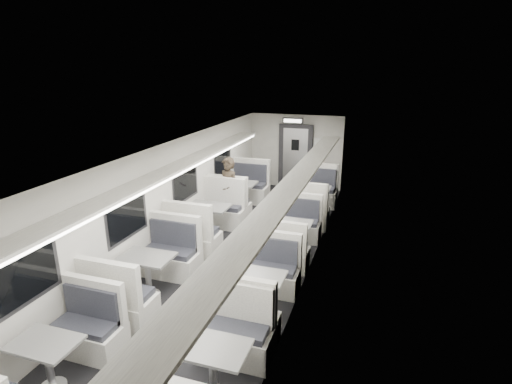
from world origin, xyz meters
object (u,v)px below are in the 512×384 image
Objects in this scene: booth_right_a at (312,201)px; exit_sign at (293,121)px; vestibule_door at (295,157)px; booth_left_a at (239,196)px; passenger at (228,191)px; booth_left_c at (148,276)px; booth_right_c at (259,293)px; booth_right_b at (292,237)px; booth_right_d at (213,372)px; booth_left_b at (209,222)px; booth_left_d at (49,365)px.

exit_sign is (-1.00, 1.85, 1.88)m from booth_right_a.
booth_left_a is at bearing -110.78° from vestibule_door.
passenger reaches higher than booth_right_a.
booth_left_c is 1.09× the size of booth_right_c.
exit_sign is (0.00, -0.49, 1.24)m from vestibule_door.
booth_right_b is at bearing -46.07° from booth_left_a.
passenger is (-1.91, 5.32, 0.49)m from booth_right_d.
passenger is 3.71m from vestibule_door.
booth_left_c is 3.55× the size of exit_sign.
booth_left_c is at bearing 139.01° from booth_right_d.
booth_left_b is at bearing -103.58° from exit_sign.
booth_left_d is 0.94× the size of booth_right_d.
booth_left_b is 4.73m from booth_right_d.
booth_left_c is at bearing -90.00° from booth_left_b.
booth_right_a is 1.31× the size of passenger.
booth_left_b is 3.16m from booth_right_c.
exit_sign is at bearing 98.63° from booth_right_c.
booth_right_c is 3.25× the size of exit_sign.
booth_right_a is 2.62m from vestibule_door.
booth_right_d is 9.00m from vestibule_door.
booth_left_c is 2.23m from booth_left_d.
booth_left_c is 7.02m from exit_sign.
passenger is (0.09, -0.96, 0.44)m from booth_left_a.
vestibule_door is 1.33m from exit_sign.
passenger is 3.53m from exit_sign.
booth_left_a is at bearing 133.93° from booth_right_b.
booth_left_d is 0.99× the size of booth_right_b.
booth_left_c is 1.11× the size of booth_left_d.
vestibule_door is at bearing 83.94° from booth_left_d.
booth_right_d is 1.22× the size of passenger.
booth_left_c is 0.98× the size of booth_right_a.
booth_left_b reaches higher than booth_right_c.
booth_left_d is at bearing -96.39° from exit_sign.
booth_right_a is at bearing 90.00° from booth_right_b.
booth_left_d is 5.84m from passenger.
exit_sign is at bearing 65.02° from booth_left_a.
passenger is at bearing -104.27° from vestibule_door.
vestibule_door reaches higher than booth_left_b.
booth_right_d is at bearing -65.00° from booth_left_b.
booth_right_b is 2.27m from passenger.
booth_right_c is 1.84m from booth_right_d.
booth_left_a is at bearing 118.56° from passenger.
booth_right_d is 1.01× the size of vestibule_door.
booth_left_b is at bearing -71.27° from passenger.
vestibule_door is (0.91, 3.59, 0.18)m from passenger.
booth_right_b reaches higher than booth_left_d.
booth_right_b is 0.95× the size of booth_right_d.
booth_right_b is at bearing -90.00° from booth_right_a.
booth_left_b is 1.06× the size of booth_left_c.
booth_left_a is 1.36× the size of passenger.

